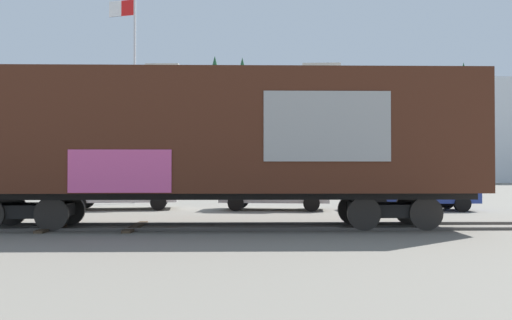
{
  "coord_description": "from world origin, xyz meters",
  "views": [
    {
      "loc": [
        2.59,
        -14.98,
        1.7
      ],
      "look_at": [
        1.76,
        2.13,
        1.96
      ],
      "focal_mm": 37.24,
      "sensor_mm": 36.0,
      "label": 1
    }
  ],
  "objects_px": {
    "parked_car_white": "(120,189)",
    "parked_car_blue": "(413,189)",
    "freight_car": "(211,136)",
    "flagpole": "(131,74)",
    "parked_car_silver": "(273,189)"
  },
  "relations": [
    {
      "from": "freight_car",
      "to": "flagpole",
      "type": "distance_m",
      "value": 12.08
    },
    {
      "from": "parked_car_white",
      "to": "parked_car_silver",
      "type": "distance_m",
      "value": 6.33
    },
    {
      "from": "parked_car_white",
      "to": "parked_car_silver",
      "type": "height_order",
      "value": "parked_car_silver"
    },
    {
      "from": "parked_car_blue",
      "to": "flagpole",
      "type": "bearing_deg",
      "value": 163.93
    },
    {
      "from": "freight_car",
      "to": "parked_car_blue",
      "type": "height_order",
      "value": "freight_car"
    },
    {
      "from": "parked_car_white",
      "to": "flagpole",
      "type": "bearing_deg",
      "value": 99.68
    },
    {
      "from": "freight_car",
      "to": "parked_car_white",
      "type": "distance_m",
      "value": 8.3
    },
    {
      "from": "parked_car_silver",
      "to": "parked_car_blue",
      "type": "xyz_separation_m",
      "value": [
        5.62,
        -0.0,
        -0.03
      ]
    },
    {
      "from": "parked_car_silver",
      "to": "freight_car",
      "type": "bearing_deg",
      "value": -104.21
    },
    {
      "from": "parked_car_white",
      "to": "parked_car_blue",
      "type": "height_order",
      "value": "parked_car_blue"
    },
    {
      "from": "parked_car_white",
      "to": "parked_car_blue",
      "type": "bearing_deg",
      "value": -0.09
    },
    {
      "from": "parked_car_silver",
      "to": "parked_car_white",
      "type": "bearing_deg",
      "value": 179.84
    },
    {
      "from": "freight_car",
      "to": "parked_car_white",
      "type": "relative_size",
      "value": 3.13
    },
    {
      "from": "freight_car",
      "to": "parked_car_silver",
      "type": "xyz_separation_m",
      "value": [
        1.68,
        6.62,
        -1.75
      ]
    },
    {
      "from": "parked_car_blue",
      "to": "parked_car_white",
      "type": "bearing_deg",
      "value": 179.91
    }
  ]
}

